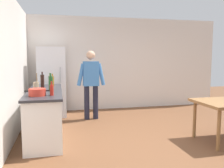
% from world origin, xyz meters
% --- Properties ---
extents(ground_plane, '(14.00, 14.00, 0.00)m').
position_xyz_m(ground_plane, '(0.00, 0.00, 0.00)').
color(ground_plane, brown).
extents(wall_back, '(6.40, 0.12, 2.70)m').
position_xyz_m(wall_back, '(0.00, 3.00, 1.35)').
color(wall_back, silver).
rests_on(wall_back, ground_plane).
extents(wall_left, '(0.12, 5.60, 2.70)m').
position_xyz_m(wall_left, '(-2.60, 0.20, 1.35)').
color(wall_left, silver).
rests_on(wall_left, ground_plane).
extents(kitchen_counter, '(0.64, 2.20, 0.90)m').
position_xyz_m(kitchen_counter, '(-2.00, 0.80, 0.45)').
color(kitchen_counter, white).
rests_on(kitchen_counter, ground_plane).
extents(refrigerator, '(0.70, 0.67, 1.80)m').
position_xyz_m(refrigerator, '(-1.90, 2.40, 0.90)').
color(refrigerator, white).
rests_on(refrigerator, ground_plane).
extents(person, '(0.70, 0.22, 1.70)m').
position_xyz_m(person, '(-0.95, 1.85, 0.98)').
color(person, '#1E1E2D').
rests_on(person, ground_plane).
extents(cooking_pot, '(0.40, 0.28, 0.12)m').
position_xyz_m(cooking_pot, '(-2.09, 0.15, 0.96)').
color(cooking_pot, red).
rests_on(cooking_pot, kitchen_counter).
extents(utensil_jar, '(0.11, 0.11, 0.32)m').
position_xyz_m(utensil_jar, '(-2.18, 1.05, 0.98)').
color(utensil_jar, tan).
rests_on(utensil_jar, kitchen_counter).
extents(bottle_vinegar_tall, '(0.06, 0.06, 0.32)m').
position_xyz_m(bottle_vinegar_tall, '(-1.91, 1.01, 1.04)').
color(bottle_vinegar_tall, gray).
rests_on(bottle_vinegar_tall, kitchen_counter).
extents(bottle_sauce_red, '(0.06, 0.06, 0.24)m').
position_xyz_m(bottle_sauce_red, '(-1.85, 0.12, 1.00)').
color(bottle_sauce_red, '#B22319').
rests_on(bottle_sauce_red, kitchen_counter).
extents(bottle_oil_amber, '(0.06, 0.06, 0.28)m').
position_xyz_m(bottle_oil_amber, '(-1.86, 1.44, 1.02)').
color(bottle_oil_amber, '#996619').
rests_on(bottle_oil_amber, kitchen_counter).
extents(bottle_wine_green, '(0.08, 0.08, 0.34)m').
position_xyz_m(bottle_wine_green, '(-1.88, 0.69, 1.05)').
color(bottle_wine_green, '#1E5123').
rests_on(bottle_wine_green, kitchen_counter).
extents(bottle_wine_dark, '(0.08, 0.08, 0.34)m').
position_xyz_m(bottle_wine_dark, '(-2.06, 1.14, 1.05)').
color(bottle_wine_dark, black).
rests_on(bottle_wine_dark, kitchen_counter).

